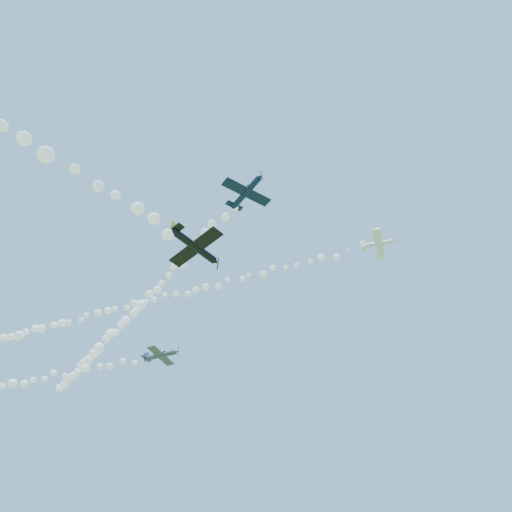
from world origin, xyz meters
The scene contains 6 objects.
plane_white centered at (19.82, 9.06, 51.91)m, with size 6.10×6.29×2.41m.
smoke_trail_white centered at (-22.92, -0.16, 51.63)m, with size 81.98×19.43×2.65m, color white, non-canonical shape.
plane_navy centered at (7.05, -12.10, 52.60)m, with size 7.93×8.39×2.14m.
smoke_trail_navy centered at (-35.18, 3.06, 52.38)m, with size 80.14×30.63×3.10m, color white, non-canonical shape.
plane_grey centered at (-21.19, 2.26, 40.02)m, with size 7.24×7.67×1.94m.
plane_black centered at (5.67, -20.16, 35.58)m, with size 8.04×7.56×2.90m.
Camera 1 is at (31.22, -46.36, 2.00)m, focal length 30.00 mm.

